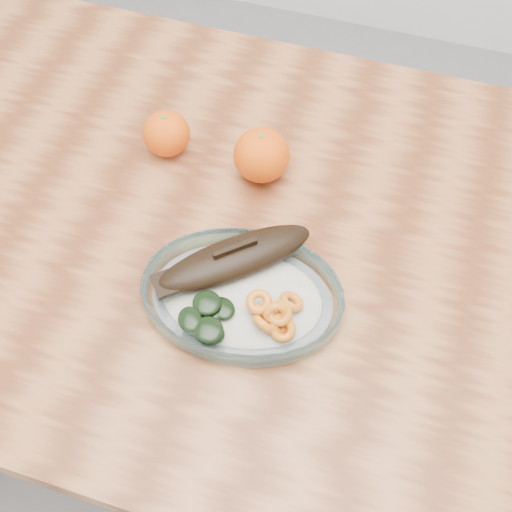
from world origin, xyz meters
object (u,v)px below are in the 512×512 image
(orange_left, at_px, (166,134))
(plated_meal, at_px, (242,293))
(orange_right, at_px, (262,155))
(dining_table, at_px, (247,265))

(orange_left, bearing_deg, plated_meal, -48.96)
(plated_meal, height_order, orange_left, plated_meal)
(plated_meal, xyz_separation_m, orange_left, (-0.19, 0.22, 0.02))
(orange_left, xyz_separation_m, orange_right, (0.15, -0.00, 0.01))
(dining_table, bearing_deg, orange_left, 146.81)
(plated_meal, bearing_deg, orange_right, 93.64)
(plated_meal, relative_size, orange_left, 7.44)
(dining_table, relative_size, plated_meal, 2.28)
(orange_right, bearing_deg, dining_table, -85.06)
(dining_table, bearing_deg, plated_meal, -74.83)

